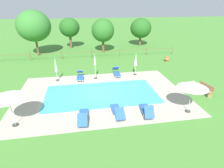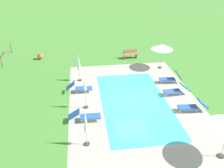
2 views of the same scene
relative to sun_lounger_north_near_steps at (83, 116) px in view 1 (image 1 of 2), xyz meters
The scene contains 21 objects.
ground_plane 3.89m from the sun_lounger_north_near_steps, 66.10° to the left, with size 160.00×160.00×0.00m, color #478433.
pool_deck_paving 3.89m from the sun_lounger_north_near_steps, 66.10° to the left, with size 13.53×9.11×0.01m, color #B2A893.
swimming_pool_water 3.89m from the sun_lounger_north_near_steps, 66.10° to the left, with size 9.05×4.63×0.01m, color #42CCD6.
pool_coping_rim 3.89m from the sun_lounger_north_near_steps, 66.10° to the left, with size 9.53×5.11×0.01m.
sun_lounger_north_near_steps is the anchor object (origin of this frame).
sun_lounger_north_mid 7.02m from the sun_lounger_north_near_steps, 90.84° to the left, with size 0.66×2.05×0.79m.
sun_lounger_north_far 8.13m from the sun_lounger_north_near_steps, 63.90° to the left, with size 0.68×2.00×0.87m.
sun_lounger_north_end 4.13m from the sun_lounger_north_near_steps, ahead, with size 0.78×1.88×1.01m.
sun_lounger_south_near_corner 2.23m from the sun_lounger_north_near_steps, ahead, with size 0.71×2.00×0.88m.
patio_umbrella_open_foreground 4.46m from the sun_lounger_north_near_steps, behind, with size 2.06×2.06×2.31m.
patio_umbrella_open_by_bench 7.29m from the sun_lounger_north_near_steps, ahead, with size 1.97×1.97×2.32m.
patio_umbrella_closed_row_west 7.19m from the sun_lounger_north_near_steps, 78.66° to the left, with size 0.32×0.32×2.48m.
patio_umbrella_closed_row_mid_west 9.20m from the sun_lounger_north_near_steps, 52.83° to the left, with size 0.32×0.32×2.25m.
patio_umbrella_closed_row_centre 7.48m from the sun_lounger_north_near_steps, 107.78° to the left, with size 0.32×0.32×2.26m.
wooden_bench_lawn_side 10.11m from the sun_lounger_north_near_steps, 12.02° to the left, with size 0.64×1.54×0.87m.
terracotta_urn_near_fence 15.52m from the sun_lounger_north_near_steps, 45.70° to the left, with size 0.59×0.59×0.61m.
perimeter_fence 14.50m from the sun_lounger_north_near_steps, 83.91° to the left, with size 23.47×0.08×1.05m.
tree_far_west 21.00m from the sun_lounger_north_near_steps, 93.72° to the left, with size 3.12×3.12×4.74m.
tree_west_mid 18.31m from the sun_lounger_north_near_steps, 108.89° to the left, with size 4.47×4.47×6.05m.
tree_centre 17.66m from the sun_lounger_north_near_steps, 78.48° to the left, with size 3.23×3.23×4.85m.
tree_east_mid 23.16m from the sun_lounger_north_near_steps, 63.41° to the left, with size 3.48×3.48×4.56m.
Camera 1 is at (-1.44, -13.31, 6.88)m, focal length 29.30 mm.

